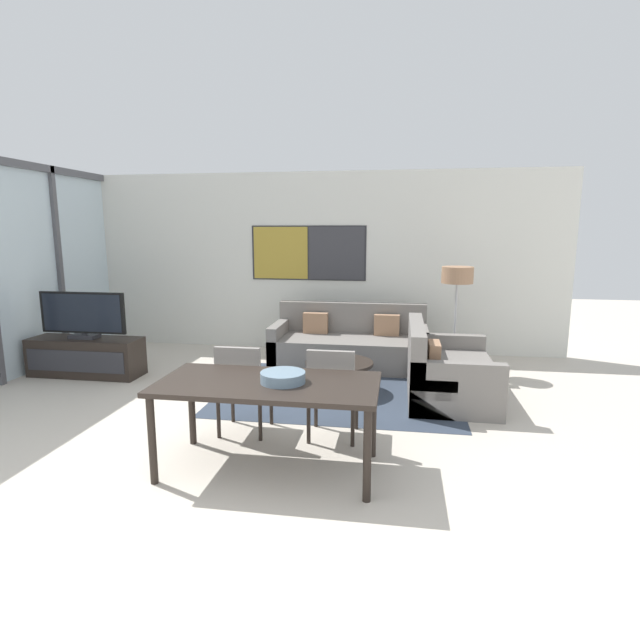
% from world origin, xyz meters
% --- Properties ---
extents(ground_plane, '(24.00, 24.00, 0.00)m').
position_xyz_m(ground_plane, '(0.00, 0.00, 0.00)').
color(ground_plane, beige).
extents(wall_back, '(7.96, 0.09, 2.80)m').
position_xyz_m(wall_back, '(0.00, 5.08, 1.41)').
color(wall_back, silver).
rests_on(wall_back, ground_plane).
extents(area_rug, '(2.80, 2.19, 0.01)m').
position_xyz_m(area_rug, '(0.77, 2.94, 0.00)').
color(area_rug, '#333D4C').
rests_on(area_rug, ground_plane).
extents(tv_console, '(1.47, 0.48, 0.51)m').
position_xyz_m(tv_console, '(-2.63, 3.08, 0.25)').
color(tv_console, black).
rests_on(tv_console, ground_plane).
extents(television, '(1.18, 0.20, 0.61)m').
position_xyz_m(television, '(-2.63, 3.08, 0.81)').
color(television, '#2D2D33').
rests_on(television, tv_console).
extents(sofa_main, '(2.16, 0.96, 0.86)m').
position_xyz_m(sofa_main, '(0.77, 4.17, 0.28)').
color(sofa_main, slate).
rests_on(sofa_main, ground_plane).
extents(sofa_side, '(0.96, 1.52, 0.86)m').
position_xyz_m(sofa_side, '(1.97, 2.93, 0.28)').
color(sofa_side, slate).
rests_on(sofa_side, ground_plane).
extents(coffee_table, '(0.81, 0.81, 0.37)m').
position_xyz_m(coffee_table, '(0.77, 2.94, 0.28)').
color(coffee_table, black).
rests_on(coffee_table, ground_plane).
extents(dining_table, '(1.74, 0.85, 0.74)m').
position_xyz_m(dining_table, '(0.45, 0.90, 0.66)').
color(dining_table, black).
rests_on(dining_table, ground_plane).
extents(dining_chair_left, '(0.46, 0.46, 0.88)m').
position_xyz_m(dining_chair_left, '(0.02, 1.55, 0.51)').
color(dining_chair_left, gray).
rests_on(dining_chair_left, ground_plane).
extents(dining_chair_centre, '(0.46, 0.46, 0.88)m').
position_xyz_m(dining_chair_centre, '(0.87, 1.56, 0.51)').
color(dining_chair_centre, gray).
rests_on(dining_chair_centre, ground_plane).
extents(fruit_bowl, '(0.35, 0.35, 0.08)m').
position_xyz_m(fruit_bowl, '(0.57, 0.90, 0.78)').
color(fruit_bowl, slate).
rests_on(fruit_bowl, dining_table).
extents(floor_lamp, '(0.42, 0.42, 1.43)m').
position_xyz_m(floor_lamp, '(2.21, 4.06, 1.24)').
color(floor_lamp, '#2D2D33').
rests_on(floor_lamp, ground_plane).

